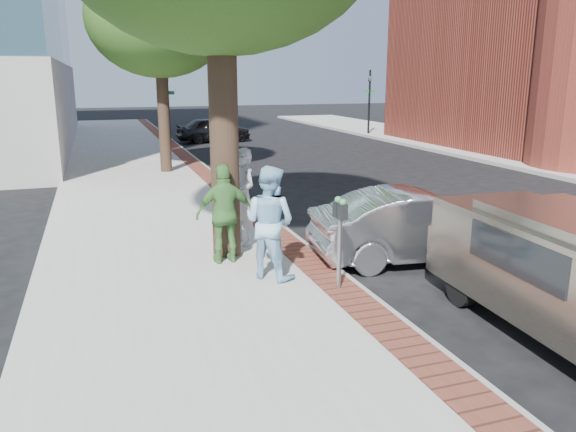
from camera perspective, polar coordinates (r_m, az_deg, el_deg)
name	(u,v)px	position (r m, az deg, el deg)	size (l,w,h in m)	color
ground	(290,293)	(9.19, 0.18, -7.80)	(120.00, 120.00, 0.00)	black
sidewalk	(149,197)	(16.46, -13.98, 1.87)	(5.00, 60.00, 0.15)	#9E9991
brick_strip	(224,190)	(16.76, -6.49, 2.68)	(0.60, 60.00, 0.01)	brown
curb	(236,191)	(16.85, -5.32, 2.50)	(0.10, 60.00, 0.15)	gray
signal_near	(168,100)	(30.32, -12.10, 11.48)	(0.70, 0.15, 3.80)	black
signal_far	(369,97)	(33.75, 8.27, 11.86)	(0.70, 0.15, 3.80)	black
tree_far	(159,18)	(20.29, -13.02, 18.97)	(4.80, 4.80, 7.14)	black
parking_meter	(340,224)	(8.67, 5.29, -0.83)	(0.12, 0.32, 1.47)	gray
person_gray	(243,197)	(11.08, -4.64, 1.95)	(0.70, 0.46, 1.92)	#9F9FA3
person_officer	(270,222)	(9.20, -1.89, -0.64)	(0.91, 0.71, 1.88)	#98CBEB
person_green	(225,214)	(10.02, -6.40, 0.21)	(1.04, 0.43, 1.78)	#4B893E
sedan_silver	(421,226)	(10.88, 13.32, -0.95)	(1.44, 4.12, 1.36)	silver
bg_car	(214,130)	(30.59, -7.57, 8.70)	(1.56, 3.89, 1.32)	black
van	(571,270)	(8.31, 26.82, -4.95)	(2.01, 4.70, 1.70)	gray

